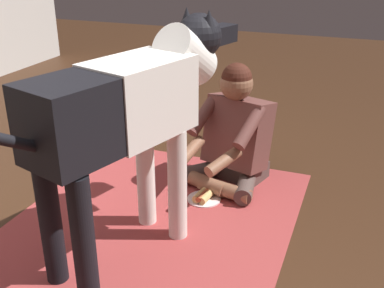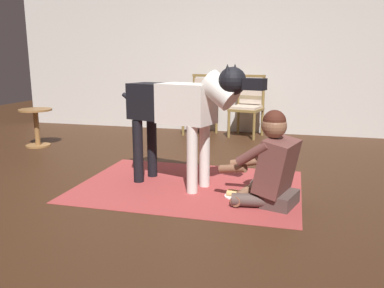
# 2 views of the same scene
# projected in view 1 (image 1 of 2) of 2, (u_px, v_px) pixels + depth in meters

# --- Properties ---
(ground_plane) EXTENTS (13.11, 13.11, 0.00)m
(ground_plane) POSITION_uv_depth(u_px,v_px,m) (97.00, 254.00, 2.46)
(ground_plane) COLOR #3A2213
(area_rug) EXTENTS (2.14, 1.57, 0.01)m
(area_rug) POSITION_uv_depth(u_px,v_px,m) (141.00, 235.00, 2.61)
(area_rug) COLOR #9D3838
(area_rug) RESTS_ON ground
(person_sitting_on_floor) EXTENTS (0.71, 0.59, 0.82)m
(person_sitting_on_floor) POSITION_uv_depth(u_px,v_px,m) (233.00, 136.00, 3.06)
(person_sitting_on_floor) COLOR #503E39
(person_sitting_on_floor) RESTS_ON ground
(large_dog) EXTENTS (1.51, 0.60, 1.19)m
(large_dog) POSITION_uv_depth(u_px,v_px,m) (132.00, 108.00, 2.23)
(large_dog) COLOR silver
(large_dog) RESTS_ON ground
(hot_dog_on_plate) EXTENTS (0.21, 0.21, 0.06)m
(hot_dog_on_plate) POSITION_uv_depth(u_px,v_px,m) (204.00, 196.00, 2.96)
(hot_dog_on_plate) COLOR white
(hot_dog_on_plate) RESTS_ON ground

